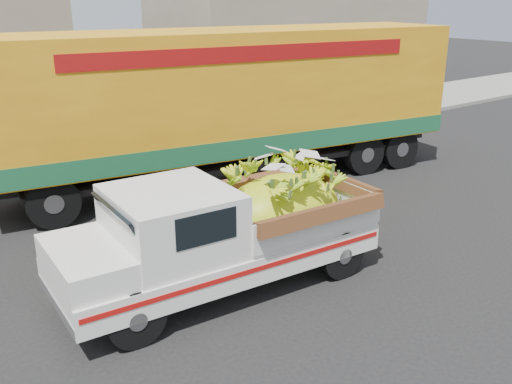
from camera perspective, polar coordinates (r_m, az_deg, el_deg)
ground at (r=10.41m, az=2.40°, el=-7.04°), size 100.00×100.00×0.00m
curb at (r=15.84m, az=-13.56°, el=2.08°), size 60.00×0.25×0.15m
sidewalk at (r=17.72m, az=-16.40°, el=3.63°), size 60.00×4.00×0.14m
building_right at (r=30.49m, az=3.73°, el=16.21°), size 14.00×6.00×6.00m
pickup_truck at (r=9.38m, az=-1.52°, el=-3.43°), size 5.40×2.31×1.85m
semi_trailer at (r=14.22m, az=-2.62°, el=9.16°), size 12.08×4.49×3.80m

